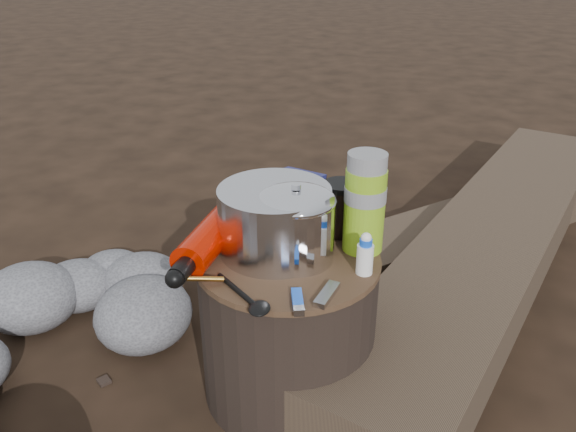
# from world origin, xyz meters

# --- Properties ---
(ground) EXTENTS (60.00, 60.00, 0.00)m
(ground) POSITION_xyz_m (0.00, 0.00, 0.00)
(ground) COLOR black
(ground) RESTS_ON ground
(stump) EXTENTS (0.41, 0.41, 0.38)m
(stump) POSITION_xyz_m (0.00, 0.00, 0.19)
(stump) COLOR black
(stump) RESTS_ON ground
(rock_ring) EXTENTS (0.48, 1.06, 0.21)m
(rock_ring) POSITION_xyz_m (-0.60, -0.08, 0.10)
(rock_ring) COLOR #5A5A5F
(rock_ring) RESTS_ON ground
(log_main) EXTENTS (1.22, 2.06, 0.18)m
(log_main) POSITION_xyz_m (0.61, 0.68, 0.09)
(log_main) COLOR #3D2F23
(log_main) RESTS_ON ground
(log_small) EXTENTS (1.21, 1.05, 0.11)m
(log_small) POSITION_xyz_m (0.56, 0.86, 0.06)
(log_small) COLOR #3D2F23
(log_small) RESTS_ON ground
(foil_windscreen) EXTENTS (0.25, 0.25, 0.15)m
(foil_windscreen) POSITION_xyz_m (-0.03, 0.03, 0.45)
(foil_windscreen) COLOR silver
(foil_windscreen) RESTS_ON stump
(camping_pot) EXTENTS (0.17, 0.17, 0.17)m
(camping_pot) POSITION_xyz_m (0.02, -0.00, 0.46)
(camping_pot) COLOR silver
(camping_pot) RESTS_ON stump
(fuel_bottle) EXTENTS (0.13, 0.33, 0.08)m
(fuel_bottle) POSITION_xyz_m (-0.17, -0.00, 0.42)
(fuel_bottle) COLOR #C41300
(fuel_bottle) RESTS_ON stump
(thermos) EXTENTS (0.09, 0.09, 0.23)m
(thermos) POSITION_xyz_m (0.16, 0.06, 0.49)
(thermos) COLOR #80B21C
(thermos) RESTS_ON stump
(travel_mug) EXTENTS (0.08, 0.08, 0.13)m
(travel_mug) POSITION_xyz_m (0.11, 0.13, 0.44)
(travel_mug) COLOR black
(travel_mug) RESTS_ON stump
(stuff_sack) EXTENTS (0.14, 0.11, 0.09)m
(stuff_sack) POSITION_xyz_m (-0.12, 0.13, 0.43)
(stuff_sack) COLOR #D0BD00
(stuff_sack) RESTS_ON stump
(food_pouch) EXTENTS (0.11, 0.06, 0.13)m
(food_pouch) POSITION_xyz_m (0.01, 0.17, 0.45)
(food_pouch) COLOR navy
(food_pouch) RESTS_ON stump
(lighter) EXTENTS (0.04, 0.08, 0.01)m
(lighter) POSITION_xyz_m (0.04, -0.17, 0.38)
(lighter) COLOR blue
(lighter) RESTS_ON stump
(multitool) EXTENTS (0.05, 0.09, 0.01)m
(multitool) POSITION_xyz_m (0.10, -0.14, 0.38)
(multitool) COLOR #B3B3B8
(multitool) RESTS_ON stump
(spork) EXTENTS (0.14, 0.14, 0.01)m
(spork) POSITION_xyz_m (-0.08, -0.15, 0.38)
(spork) COLOR black
(spork) RESTS_ON stump
(squeeze_bottle) EXTENTS (0.04, 0.04, 0.08)m
(squeeze_bottle) POSITION_xyz_m (0.17, -0.04, 0.42)
(squeeze_bottle) COLOR white
(squeeze_bottle) RESTS_ON stump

